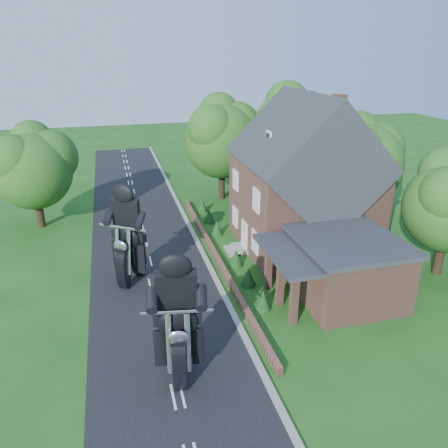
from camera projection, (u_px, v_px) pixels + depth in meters
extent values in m
plane|color=#1A4C15|center=(159.00, 313.00, 22.52)|extent=(120.00, 120.00, 0.00)
cube|color=black|center=(159.00, 313.00, 22.52)|extent=(7.00, 80.00, 0.02)
cube|color=gray|center=(227.00, 302.00, 23.36)|extent=(0.30, 80.00, 0.12)
cube|color=brown|center=(217.00, 258.00, 27.94)|extent=(0.30, 22.00, 0.40)
cube|color=brown|center=(303.00, 203.00, 29.24)|extent=(8.00, 8.00, 6.00)
cube|color=#272A2E|center=(306.00, 159.00, 28.11)|extent=(8.48, 8.64, 8.48)
cube|color=brown|center=(339.00, 107.00, 27.37)|extent=(0.60, 0.90, 1.60)
cube|color=white|center=(269.00, 138.00, 26.93)|extent=(0.12, 0.80, 0.90)
cube|color=black|center=(268.00, 138.00, 26.91)|extent=(0.04, 0.55, 0.65)
cube|color=white|center=(244.00, 236.00, 29.02)|extent=(0.10, 1.10, 2.10)
cube|color=gray|center=(239.00, 249.00, 29.27)|extent=(0.80, 1.60, 0.30)
cube|color=gray|center=(232.00, 251.00, 29.19)|extent=(0.80, 1.60, 0.15)
cube|color=white|center=(255.00, 242.00, 26.84)|extent=(0.10, 1.10, 1.40)
cube|color=black|center=(255.00, 242.00, 26.83)|extent=(0.04, 0.92, 1.22)
cube|color=white|center=(235.00, 217.00, 30.78)|extent=(0.10, 1.10, 1.40)
cube|color=black|center=(235.00, 217.00, 30.77)|extent=(0.04, 0.92, 1.22)
cube|color=white|center=(256.00, 200.00, 25.82)|extent=(0.10, 1.10, 1.40)
cube|color=black|center=(256.00, 200.00, 25.81)|extent=(0.04, 0.92, 1.22)
cube|color=white|center=(235.00, 180.00, 29.76)|extent=(0.10, 1.10, 1.40)
cube|color=black|center=(235.00, 180.00, 29.75)|extent=(0.04, 0.92, 1.22)
cube|color=brown|center=(345.00, 269.00, 23.56)|extent=(5.00, 5.60, 3.20)
cube|color=#272A2E|center=(348.00, 240.00, 22.91)|extent=(5.30, 5.94, 0.24)
cube|color=#272A2E|center=(293.00, 253.00, 22.32)|extent=(2.60, 5.32, 0.22)
cube|color=brown|center=(294.00, 299.00, 21.15)|extent=(0.35, 0.35, 2.80)
cube|color=brown|center=(280.00, 281.00, 22.76)|extent=(0.35, 0.35, 2.80)
cube|color=brown|center=(268.00, 265.00, 24.37)|extent=(0.35, 0.35, 2.80)
cylinder|color=black|center=(443.00, 252.00, 26.00)|extent=(0.56, 0.56, 2.80)
sphere|color=#214E16|center=(447.00, 172.00, 25.20)|extent=(2.86, 2.86, 2.86)
cylinder|color=black|center=(360.00, 205.00, 33.46)|extent=(0.56, 0.56, 3.00)
sphere|color=#214E16|center=(365.00, 165.00, 32.27)|extent=(6.00, 6.00, 6.00)
sphere|color=#214E16|center=(378.00, 150.00, 32.79)|extent=(4.32, 4.32, 4.32)
sphere|color=#214E16|center=(361.00, 152.00, 30.76)|extent=(3.72, 3.72, 3.72)
sphere|color=#214E16|center=(361.00, 133.00, 32.58)|extent=(3.30, 3.30, 3.30)
cylinder|color=black|center=(291.00, 177.00, 39.47)|extent=(0.56, 0.56, 3.60)
sphere|color=#214E16|center=(294.00, 135.00, 38.04)|extent=(7.20, 7.20, 7.20)
sphere|color=#214E16|center=(308.00, 121.00, 38.66)|extent=(5.18, 5.18, 5.18)
sphere|color=#214E16|center=(286.00, 121.00, 36.24)|extent=(4.46, 4.46, 4.46)
sphere|color=#214E16|center=(290.00, 103.00, 38.41)|extent=(3.96, 3.96, 3.96)
cylinder|color=black|center=(225.00, 180.00, 38.99)|extent=(0.56, 0.56, 3.40)
sphere|color=#214E16|center=(225.00, 141.00, 37.68)|extent=(6.40, 6.40, 6.40)
sphere|color=#214E16|center=(239.00, 128.00, 38.23)|extent=(4.61, 4.61, 4.61)
sphere|color=#214E16|center=(214.00, 129.00, 36.07)|extent=(3.97, 3.97, 3.97)
sphere|color=#214E16|center=(222.00, 113.00, 38.01)|extent=(3.52, 3.52, 3.52)
cylinder|color=black|center=(43.00, 209.00, 32.87)|extent=(0.56, 0.56, 2.80)
sphere|color=#214E16|center=(36.00, 171.00, 31.76)|extent=(5.60, 5.60, 5.60)
sphere|color=#214E16|center=(54.00, 157.00, 32.25)|extent=(4.03, 4.03, 4.03)
sphere|color=#214E16|center=(17.00, 159.00, 30.36)|extent=(3.47, 3.47, 3.47)
sphere|color=#214E16|center=(35.00, 141.00, 32.05)|extent=(3.08, 3.08, 3.08)
cone|color=#113612|center=(263.00, 300.00, 22.67)|extent=(0.90, 0.90, 1.10)
cone|color=#113612|center=(248.00, 277.00, 24.91)|extent=(0.90, 0.90, 1.10)
cone|color=#113612|center=(236.00, 258.00, 27.14)|extent=(0.90, 0.90, 1.10)
cone|color=#113612|center=(217.00, 228.00, 31.62)|extent=(0.90, 0.90, 1.10)
cone|color=#113612|center=(209.00, 216.00, 33.86)|extent=(0.90, 0.90, 1.10)
cone|color=#113612|center=(202.00, 205.00, 36.10)|extent=(0.90, 0.90, 1.10)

